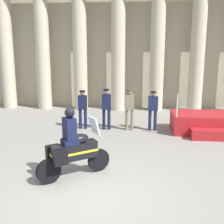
{
  "coord_description": "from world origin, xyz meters",
  "views": [
    {
      "loc": [
        1.09,
        -6.06,
        3.32
      ],
      "look_at": [
        0.21,
        3.23,
        1.28
      ],
      "focal_mm": 45.17,
      "sensor_mm": 36.0,
      "label": 1
    }
  ],
  "objects": [
    {
      "name": "reviewing_stand",
      "position": [
        3.86,
        5.48,
        0.37
      ],
      "size": [
        2.7,
        2.13,
        1.68
      ],
      "color": "#B21E23",
      "rests_on": "ground_plane"
    },
    {
      "name": "officer_in_row_2",
      "position": [
        0.73,
        5.52,
        1.03
      ],
      "size": [
        0.4,
        0.26,
        1.74
      ],
      "rotation": [
        0.0,
        0.0,
        3.26
      ],
      "color": "#7A7056",
      "rests_on": "ground_plane"
    },
    {
      "name": "colonnade_backdrop",
      "position": [
        -0.06,
        10.22,
        3.87
      ],
      "size": [
        16.62,
        1.62,
        7.59
      ],
      "color": "#B6AB91",
      "rests_on": "ground_plane"
    },
    {
      "name": "officer_in_row_3",
      "position": [
        1.7,
        5.55,
        0.99
      ],
      "size": [
        0.4,
        0.26,
        1.67
      ],
      "rotation": [
        0.0,
        0.0,
        3.26
      ],
      "color": "#191E42",
      "rests_on": "ground_plane"
    },
    {
      "name": "motorcycle_with_rider",
      "position": [
        -0.62,
        0.8,
        0.79
      ],
      "size": [
        1.75,
        1.35,
        1.9
      ],
      "rotation": [
        0.0,
        0.0,
        0.64
      ],
      "color": "black",
      "rests_on": "ground_plane"
    },
    {
      "name": "briefcase_on_ground",
      "position": [
        -1.75,
        5.63,
        0.18
      ],
      "size": [
        0.1,
        0.32,
        0.36
      ],
      "primitive_type": "cube",
      "color": "brown",
      "rests_on": "ground_plane"
    },
    {
      "name": "officer_in_row_0",
      "position": [
        -1.27,
        5.57,
        0.98
      ],
      "size": [
        0.4,
        0.26,
        1.67
      ],
      "rotation": [
        0.0,
        0.0,
        3.26
      ],
      "color": "#141938",
      "rests_on": "ground_plane"
    },
    {
      "name": "officer_in_row_1",
      "position": [
        -0.25,
        5.54,
        1.03
      ],
      "size": [
        0.4,
        0.26,
        1.74
      ],
      "rotation": [
        0.0,
        0.0,
        3.26
      ],
      "color": "#141938",
      "rests_on": "ground_plane"
    },
    {
      "name": "ground_plane",
      "position": [
        0.0,
        0.0,
        0.0
      ],
      "size": [
        28.0,
        28.0,
        0.0
      ],
      "primitive_type": "plane",
      "color": "gray"
    }
  ]
}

